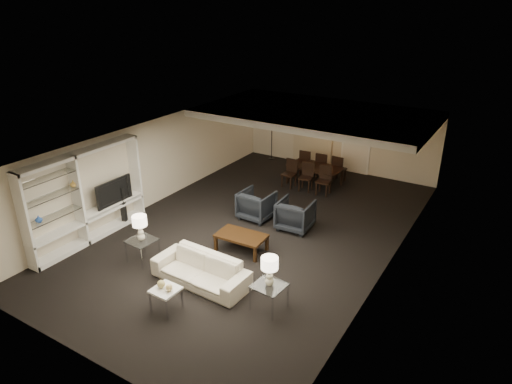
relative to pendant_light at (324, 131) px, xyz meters
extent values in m
plane|color=black|center=(-0.30, -3.50, -1.92)|extent=(11.00, 11.00, 0.00)
cube|color=silver|center=(-0.30, -3.50, 0.58)|extent=(7.00, 11.00, 0.02)
cube|color=beige|center=(-0.30, 2.00, -0.67)|extent=(7.00, 0.02, 2.50)
cube|color=beige|center=(-0.30, -9.00, -0.67)|extent=(7.00, 0.02, 2.50)
cube|color=beige|center=(-3.80, -3.50, -0.67)|extent=(0.02, 11.00, 2.50)
cube|color=beige|center=(3.20, -3.50, -0.67)|extent=(0.02, 11.00, 2.50)
cube|color=silver|center=(-0.30, 0.00, 0.48)|extent=(7.00, 4.00, 0.20)
cube|color=beige|center=(-1.20, 1.92, -0.72)|extent=(1.50, 0.12, 2.40)
cube|color=silver|center=(0.40, 1.97, -0.87)|extent=(0.90, 0.05, 2.10)
cube|color=#142D38|center=(1.80, 1.96, -0.37)|extent=(0.95, 0.04, 0.65)
cylinder|color=#D8591E|center=(0.00, 0.00, 0.00)|extent=(0.52, 0.52, 0.24)
imported|color=beige|center=(-0.06, -6.18, -1.60)|extent=(2.20, 0.93, 0.63)
imported|color=black|center=(-0.66, -2.88, -1.52)|extent=(0.89, 0.91, 0.81)
imported|color=black|center=(0.54, -2.88, -1.52)|extent=(0.91, 0.94, 0.81)
sphere|color=tan|center=(-0.16, -7.28, -1.34)|extent=(0.16, 0.16, 0.16)
sphere|color=#E8C57A|center=(0.04, -7.28, -1.35)|extent=(0.14, 0.14, 0.14)
imported|color=black|center=(-3.58, -5.35, -0.84)|extent=(1.13, 0.15, 0.65)
imported|color=blue|center=(-3.61, -7.42, -0.78)|extent=(0.16, 0.16, 0.17)
imported|color=gold|center=(-3.61, -6.40, -0.28)|extent=(0.15, 0.15, 0.16)
cube|color=black|center=(-3.50, -5.09, -1.36)|extent=(0.15, 0.15, 1.12)
imported|color=black|center=(-0.34, 0.25, -1.62)|extent=(1.82, 1.13, 0.61)
camera|label=1|loc=(5.29, -12.66, 3.84)|focal=32.00mm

